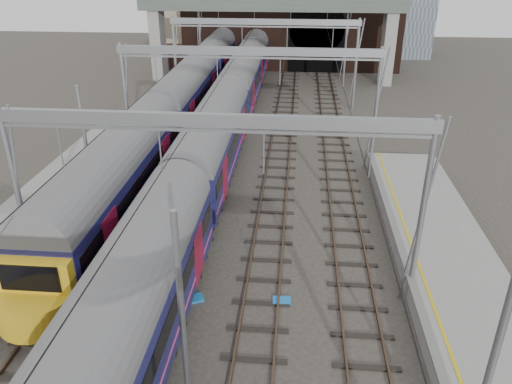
# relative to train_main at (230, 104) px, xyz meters

# --- Properties ---
(tracks) EXTENTS (14.40, 80.00, 0.22)m
(tracks) POSITION_rel_train_main_xyz_m (2.00, -12.61, -2.52)
(tracks) COLOR #4C3828
(tracks) RESTS_ON ground
(overhead_line) EXTENTS (16.80, 80.00, 8.00)m
(overhead_line) POSITION_rel_train_main_xyz_m (2.00, -6.12, 4.03)
(overhead_line) COLOR gray
(overhead_line) RESTS_ON ground
(retaining_wall) EXTENTS (28.00, 2.75, 9.00)m
(retaining_wall) POSITION_rel_train_main_xyz_m (3.40, 24.32, 1.79)
(retaining_wall) COLOR black
(retaining_wall) RESTS_ON ground
(overbridge) EXTENTS (28.00, 3.00, 9.25)m
(overbridge) POSITION_rel_train_main_xyz_m (2.00, 18.39, 4.73)
(overbridge) COLOR gray
(overbridge) RESTS_ON ground
(train_main) EXTENTS (2.89, 66.75, 4.94)m
(train_main) POSITION_rel_train_main_xyz_m (0.00, 0.00, 0.00)
(train_main) COLOR black
(train_main) RESTS_ON ground
(train_second) EXTENTS (3.00, 69.27, 5.09)m
(train_second) POSITION_rel_train_main_xyz_m (-4.00, 11.19, 0.07)
(train_second) COLOR black
(train_second) RESTS_ON ground
(equip_cover_a) EXTENTS (0.80, 0.59, 0.09)m
(equip_cover_a) POSITION_rel_train_main_xyz_m (4.86, -20.36, -2.50)
(equip_cover_a) COLOR blue
(equip_cover_a) RESTS_ON ground
(equip_cover_b) EXTENTS (0.98, 0.85, 0.10)m
(equip_cover_b) POSITION_rel_train_main_xyz_m (1.14, -20.56, -2.49)
(equip_cover_b) COLOR blue
(equip_cover_b) RESTS_ON ground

